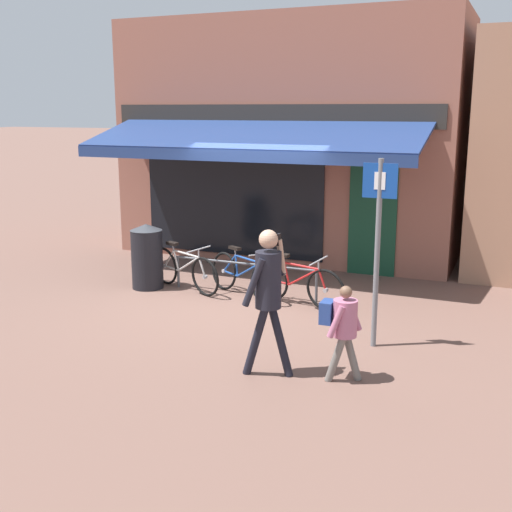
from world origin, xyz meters
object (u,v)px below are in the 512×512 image
(bicycle_silver, at_px, (184,269))
(bicycle_red, at_px, (297,283))
(bicycle_blue, at_px, (243,275))
(pedestrian_child, at_px, (342,322))
(litter_bin, at_px, (147,256))
(pedestrian_adult, at_px, (268,285))
(parking_sign, at_px, (378,234))

(bicycle_silver, distance_m, bicycle_red, 2.12)
(bicycle_blue, distance_m, pedestrian_child, 3.68)
(bicycle_red, distance_m, pedestrian_child, 2.93)
(bicycle_silver, height_order, litter_bin, litter_bin)
(pedestrian_adult, distance_m, pedestrian_child, 0.95)
(litter_bin, distance_m, parking_sign, 4.60)
(parking_sign, bearing_deg, litter_bin, 163.59)
(bicycle_red, xyz_separation_m, pedestrian_adult, (0.60, -2.72, 0.73))
(pedestrian_adult, relative_size, parking_sign, 0.71)
(bicycle_blue, xyz_separation_m, litter_bin, (-1.76, -0.20, 0.21))
(bicycle_red, xyz_separation_m, litter_bin, (-2.78, -0.02, 0.20))
(bicycle_red, bearing_deg, bicycle_silver, -168.90)
(bicycle_red, distance_m, litter_bin, 2.78)
(pedestrian_child, bearing_deg, parking_sign, 84.15)
(pedestrian_adult, bearing_deg, pedestrian_child, 17.71)
(pedestrian_adult, distance_m, litter_bin, 4.36)
(bicycle_red, xyz_separation_m, parking_sign, (1.54, -1.29, 1.14))
(pedestrian_adult, xyz_separation_m, litter_bin, (-3.38, 2.70, -0.53))
(bicycle_blue, distance_m, bicycle_red, 1.04)
(bicycle_blue, xyz_separation_m, parking_sign, (2.56, -1.47, 1.16))
(bicycle_red, bearing_deg, parking_sign, -26.16)
(pedestrian_child, bearing_deg, litter_bin, 148.05)
(pedestrian_adult, relative_size, litter_bin, 1.55)
(parking_sign, bearing_deg, pedestrian_child, -94.65)
(bicycle_blue, xyz_separation_m, pedestrian_adult, (1.62, -2.91, 0.74))
(pedestrian_child, height_order, litter_bin, litter_bin)
(litter_bin, bearing_deg, pedestrian_adult, -38.66)
(bicycle_silver, xyz_separation_m, bicycle_blue, (1.09, 0.08, -0.01))
(litter_bin, bearing_deg, pedestrian_child, -30.75)
(pedestrian_child, relative_size, parking_sign, 0.46)
(pedestrian_adult, bearing_deg, bicycle_blue, 123.79)
(parking_sign, bearing_deg, bicycle_blue, 150.07)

